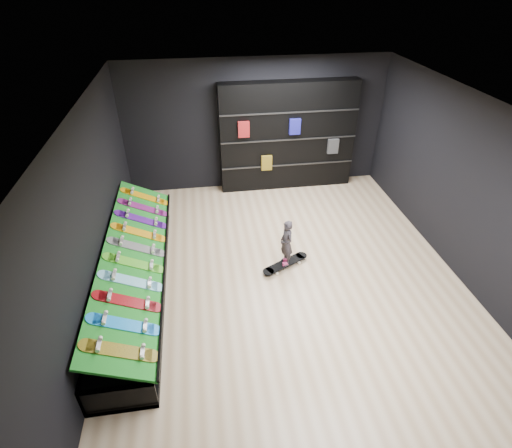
{
  "coord_description": "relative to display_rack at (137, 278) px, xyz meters",
  "views": [
    {
      "loc": [
        -1.34,
        -5.28,
        4.69
      ],
      "look_at": [
        -0.5,
        0.2,
        1.0
      ],
      "focal_mm": 28.0,
      "sensor_mm": 36.0,
      "label": 1
    }
  ],
  "objects": [
    {
      "name": "floor",
      "position": [
        2.55,
        0.0,
        -0.25
      ],
      "size": [
        6.0,
        7.0,
        0.01
      ],
      "primitive_type": "cube",
      "color": "#CCB08A",
      "rests_on": "ground"
    },
    {
      "name": "ceiling",
      "position": [
        2.55,
        0.0,
        2.75
      ],
      "size": [
        6.0,
        7.0,
        0.01
      ],
      "primitive_type": "cube",
      "color": "white",
      "rests_on": "ground"
    },
    {
      "name": "wall_back",
      "position": [
        2.55,
        3.5,
        1.25
      ],
      "size": [
        6.0,
        0.02,
        3.0
      ],
      "primitive_type": "cube",
      "color": "black",
      "rests_on": "ground"
    },
    {
      "name": "wall_front",
      "position": [
        2.55,
        -3.5,
        1.25
      ],
      "size": [
        6.0,
        0.02,
        3.0
      ],
      "primitive_type": "cube",
      "color": "black",
      "rests_on": "ground"
    },
    {
      "name": "wall_left",
      "position": [
        -0.45,
        0.0,
        1.25
      ],
      "size": [
        0.02,
        7.0,
        3.0
      ],
      "primitive_type": "cube",
      "color": "black",
      "rests_on": "ground"
    },
    {
      "name": "wall_right",
      "position": [
        5.55,
        0.0,
        1.25
      ],
      "size": [
        0.02,
        7.0,
        3.0
      ],
      "primitive_type": "cube",
      "color": "black",
      "rests_on": "ground"
    },
    {
      "name": "display_rack",
      "position": [
        0.0,
        0.0,
        0.0
      ],
      "size": [
        0.9,
        4.5,
        0.5
      ],
      "primitive_type": null,
      "color": "black",
      "rests_on": "ground"
    },
    {
      "name": "turf_ramp",
      "position": [
        0.05,
        0.0,
        0.46
      ],
      "size": [
        0.92,
        4.5,
        0.46
      ],
      "primitive_type": "cube",
      "rotation": [
        0.0,
        0.44,
        0.0
      ],
      "color": "#106916",
      "rests_on": "display_rack"
    },
    {
      "name": "back_shelving",
      "position": [
        3.27,
        3.32,
        1.01
      ],
      "size": [
        3.14,
        0.37,
        2.51
      ],
      "primitive_type": "cube",
      "color": "black",
      "rests_on": "ground"
    },
    {
      "name": "floor_skateboard",
      "position": [
        2.59,
        0.21,
        -0.2
      ],
      "size": [
        0.97,
        0.65,
        0.09
      ],
      "primitive_type": null,
      "rotation": [
        0.0,
        0.0,
        0.48
      ],
      "color": "black",
      "rests_on": "ground"
    },
    {
      "name": "child",
      "position": [
        2.59,
        0.21,
        0.11
      ],
      "size": [
        0.18,
        0.23,
        0.53
      ],
      "primitive_type": "imported",
      "rotation": [
        0.0,
        0.0,
        -1.35
      ],
      "color": "black",
      "rests_on": "floor_skateboard"
    },
    {
      "name": "display_board_0",
      "position": [
        0.06,
        -1.9,
        0.49
      ],
      "size": [
        0.93,
        0.22,
        0.5
      ],
      "primitive_type": null,
      "rotation": [
        0.0,
        0.44,
        0.0
      ],
      "color": "yellow",
      "rests_on": "turf_ramp"
    },
    {
      "name": "display_board_1",
      "position": [
        0.06,
        -1.48,
        0.49
      ],
      "size": [
        0.93,
        0.22,
        0.5
      ],
      "primitive_type": null,
      "rotation": [
        0.0,
        0.44,
        0.0
      ],
      "color": "blue",
      "rests_on": "turf_ramp"
    },
    {
      "name": "display_board_2",
      "position": [
        0.06,
        -1.06,
        0.49
      ],
      "size": [
        0.93,
        0.22,
        0.5
      ],
      "primitive_type": null,
      "rotation": [
        0.0,
        0.44,
        0.0
      ],
      "color": "red",
      "rests_on": "turf_ramp"
    },
    {
      "name": "display_board_3",
      "position": [
        0.06,
        -0.63,
        0.49
      ],
      "size": [
        0.93,
        0.22,
        0.5
      ],
      "primitive_type": null,
      "rotation": [
        0.0,
        0.44,
        0.0
      ],
      "color": "#0CB2E5",
      "rests_on": "turf_ramp"
    },
    {
      "name": "display_board_4",
      "position": [
        0.06,
        -0.21,
        0.49
      ],
      "size": [
        0.93,
        0.22,
        0.5
      ],
      "primitive_type": null,
      "rotation": [
        0.0,
        0.44,
        0.0
      ],
      "color": "green",
      "rests_on": "turf_ramp"
    },
    {
      "name": "display_board_5",
      "position": [
        0.06,
        0.21,
        0.49
      ],
      "size": [
        0.93,
        0.22,
        0.5
      ],
      "primitive_type": null,
      "rotation": [
        0.0,
        0.44,
        0.0
      ],
      "color": "black",
      "rests_on": "turf_ramp"
    },
    {
      "name": "display_board_6",
      "position": [
        0.06,
        0.63,
        0.49
      ],
      "size": [
        0.93,
        0.22,
        0.5
      ],
      "primitive_type": null,
      "rotation": [
        0.0,
        0.44,
        0.0
      ],
      "color": "orange",
      "rests_on": "turf_ramp"
    },
    {
      "name": "display_board_7",
      "position": [
        0.06,
        1.06,
        0.49
      ],
      "size": [
        0.93,
        0.22,
        0.5
      ],
      "primitive_type": null,
      "rotation": [
        0.0,
        0.44,
        0.0
      ],
      "color": "purple",
      "rests_on": "turf_ramp"
    },
    {
      "name": "display_board_8",
      "position": [
        0.06,
        1.48,
        0.49
      ],
      "size": [
        0.93,
        0.22,
        0.5
      ],
      "primitive_type": null,
      "rotation": [
        0.0,
        0.44,
        0.0
      ],
      "color": "#2626BF",
      "rests_on": "turf_ramp"
    },
    {
      "name": "display_board_9",
      "position": [
        0.06,
        1.9,
        0.49
      ],
      "size": [
        0.93,
        0.22,
        0.5
      ],
      "primitive_type": null,
      "rotation": [
        0.0,
        0.44,
        0.0
      ],
      "color": "yellow",
      "rests_on": "turf_ramp"
    }
  ]
}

